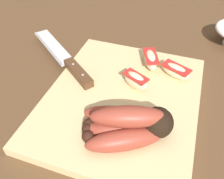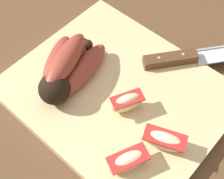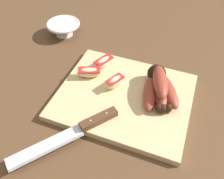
% 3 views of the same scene
% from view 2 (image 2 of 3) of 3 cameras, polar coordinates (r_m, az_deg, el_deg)
% --- Properties ---
extents(ground_plane, '(6.00, 6.00, 0.00)m').
position_cam_2_polar(ground_plane, '(0.58, -0.53, -1.99)').
color(ground_plane, brown).
extents(cutting_board, '(0.36, 0.30, 0.02)m').
position_cam_2_polar(cutting_board, '(0.57, 1.05, -0.68)').
color(cutting_board, '#DBBC84').
rests_on(cutting_board, ground_plane).
extents(banana_bunch, '(0.12, 0.16, 0.07)m').
position_cam_2_polar(banana_bunch, '(0.57, -8.01, 3.61)').
color(banana_bunch, black).
rests_on(banana_bunch, cutting_board).
extents(chefs_knife, '(0.19, 0.24, 0.02)m').
position_cam_2_polar(chefs_knife, '(0.62, 14.41, 5.68)').
color(chefs_knife, silver).
rests_on(chefs_knife, cutting_board).
extents(apple_wedge_near, '(0.08, 0.05, 0.03)m').
position_cam_2_polar(apple_wedge_near, '(0.51, 9.16, -8.82)').
color(apple_wedge_near, beige).
rests_on(apple_wedge_near, cutting_board).
extents(apple_wedge_middle, '(0.05, 0.06, 0.04)m').
position_cam_2_polar(apple_wedge_middle, '(0.53, 2.42, -2.53)').
color(apple_wedge_middle, beige).
rests_on(apple_wedge_middle, cutting_board).
extents(apple_wedge_far, '(0.05, 0.07, 0.03)m').
position_cam_2_polar(apple_wedge_far, '(0.49, 2.84, -12.32)').
color(apple_wedge_far, beige).
rests_on(apple_wedge_far, cutting_board).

